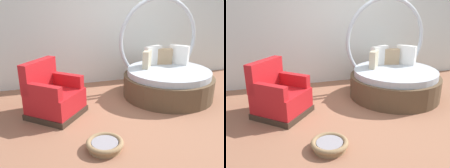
{
  "view_description": "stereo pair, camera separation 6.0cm",
  "coord_description": "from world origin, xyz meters",
  "views": [
    {
      "loc": [
        -1.68,
        -3.5,
        1.93
      ],
      "look_at": [
        -0.52,
        0.25,
        0.55
      ],
      "focal_mm": 39.56,
      "sensor_mm": 36.0,
      "label": 1
    },
    {
      "loc": [
        -1.62,
        -3.52,
        1.93
      ],
      "look_at": [
        -0.52,
        0.25,
        0.55
      ],
      "focal_mm": 39.56,
      "sensor_mm": 36.0,
      "label": 2
    }
  ],
  "objects": [
    {
      "name": "back_wall",
      "position": [
        0.0,
        2.06,
        1.31
      ],
      "size": [
        8.0,
        0.12,
        2.62
      ],
      "primitive_type": "cube",
      "color": "silver",
      "rests_on": "ground_plane"
    },
    {
      "name": "pet_basket",
      "position": [
        -0.93,
        -0.76,
        0.07
      ],
      "size": [
        0.51,
        0.51,
        0.13
      ],
      "color": "#8E704C",
      "rests_on": "ground_plane"
    },
    {
      "name": "round_daybed",
      "position": [
        0.83,
        0.8,
        0.39
      ],
      "size": [
        1.81,
        1.81,
        1.97
      ],
      "color": "brown",
      "rests_on": "ground_plane"
    },
    {
      "name": "red_armchair",
      "position": [
        -1.49,
        0.51,
        0.33
      ],
      "size": [
        1.13,
        1.13,
        0.94
      ],
      "color": "#38281E",
      "rests_on": "ground_plane"
    },
    {
      "name": "ground_plane",
      "position": [
        0.0,
        0.0,
        -0.01
      ],
      "size": [
        8.0,
        8.0,
        0.02
      ],
      "primitive_type": "cube",
      "color": "#936047"
    }
  ]
}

